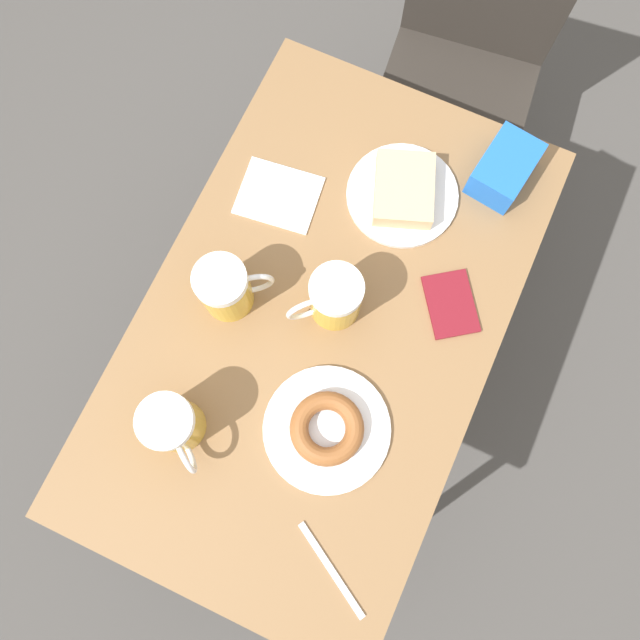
# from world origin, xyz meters

# --- Properties ---
(ground_plane) EXTENTS (8.00, 8.00, 0.00)m
(ground_plane) POSITION_xyz_m (0.00, 0.00, 0.00)
(ground_plane) COLOR #474442
(table) EXTENTS (0.66, 1.08, 0.77)m
(table) POSITION_xyz_m (0.00, 0.00, 0.70)
(table) COLOR olive
(table) RESTS_ON ground_plane
(chair) EXTENTS (0.44, 0.44, 0.82)m
(chair) POSITION_xyz_m (0.03, 0.88, 0.50)
(chair) COLOR #2D2823
(chair) RESTS_ON ground_plane
(plate_with_cake) EXTENTS (0.22, 0.22, 0.05)m
(plate_with_cake) POSITION_xyz_m (0.04, 0.30, 0.79)
(plate_with_cake) COLOR silver
(plate_with_cake) RESTS_ON table
(plate_with_donut) EXTENTS (0.23, 0.23, 0.04)m
(plate_with_donut) POSITION_xyz_m (0.09, -0.18, 0.79)
(plate_with_donut) COLOR silver
(plate_with_donut) RESTS_ON table
(beer_mug_left) EXTENTS (0.13, 0.11, 0.13)m
(beer_mug_left) POSITION_xyz_m (-0.18, -0.03, 0.84)
(beer_mug_left) COLOR gold
(beer_mug_left) RESTS_ON table
(beer_mug_center) EXTENTS (0.13, 0.11, 0.13)m
(beer_mug_center) POSITION_xyz_m (-0.15, -0.29, 0.84)
(beer_mug_center) COLOR gold
(beer_mug_center) RESTS_ON table
(beer_mug_right) EXTENTS (0.12, 0.12, 0.13)m
(beer_mug_right) POSITION_xyz_m (0.01, 0.04, 0.84)
(beer_mug_right) COLOR gold
(beer_mug_right) RESTS_ON table
(napkin_folded) EXTENTS (0.17, 0.15, 0.00)m
(napkin_folded) POSITION_xyz_m (-0.18, 0.20, 0.78)
(napkin_folded) COLOR white
(napkin_folded) RESTS_ON table
(fork) EXTENTS (0.17, 0.11, 0.00)m
(fork) POSITION_xyz_m (0.20, -0.39, 0.78)
(fork) COLOR silver
(fork) RESTS_ON table
(passport_near_edge) EXTENTS (0.14, 0.15, 0.01)m
(passport_near_edge) POSITION_xyz_m (0.21, 0.14, 0.78)
(passport_near_edge) COLOR maroon
(passport_near_edge) RESTS_ON table
(blue_pouch) EXTENTS (0.11, 0.15, 0.07)m
(blue_pouch) POSITION_xyz_m (0.20, 0.43, 0.81)
(blue_pouch) COLOR blue
(blue_pouch) RESTS_ON table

